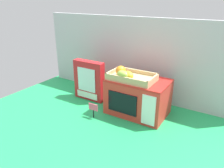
% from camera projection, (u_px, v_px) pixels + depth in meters
% --- Properties ---
extents(ground_plane, '(1.70, 1.70, 0.00)m').
position_uv_depth(ground_plane, '(116.00, 108.00, 1.55)').
color(ground_plane, '#219E54').
rests_on(ground_plane, ground).
extents(display_back_panel, '(1.61, 0.03, 0.61)m').
position_uv_depth(display_back_panel, '(134.00, 58.00, 1.65)').
color(display_back_panel, '#B7BABF').
rests_on(display_back_panel, ground).
extents(toy_microwave, '(0.39, 0.27, 0.24)m').
position_uv_depth(toy_microwave, '(138.00, 97.00, 1.45)').
color(toy_microwave, red).
rests_on(toy_microwave, ground).
extents(food_groups_crate, '(0.30, 0.19, 0.09)m').
position_uv_depth(food_groups_crate, '(129.00, 76.00, 1.39)').
color(food_groups_crate, tan).
rests_on(food_groups_crate, toy_microwave).
extents(cookie_set_box, '(0.25, 0.06, 0.30)m').
position_uv_depth(cookie_set_box, '(89.00, 81.00, 1.64)').
color(cookie_set_box, red).
rests_on(cookie_set_box, ground).
extents(price_sign, '(0.07, 0.01, 0.10)m').
position_uv_depth(price_sign, '(93.00, 109.00, 1.41)').
color(price_sign, black).
rests_on(price_sign, ground).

